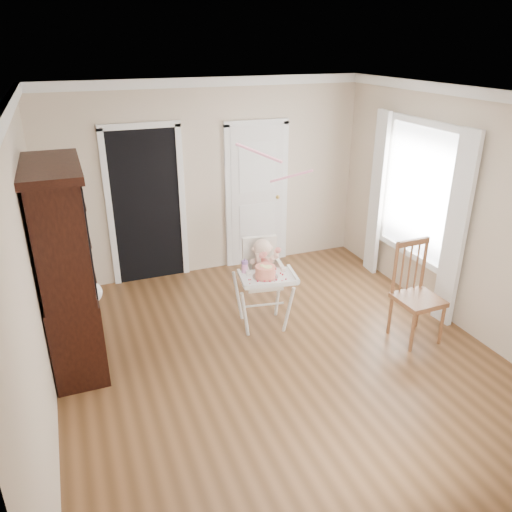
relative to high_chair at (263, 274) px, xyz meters
name	(u,v)px	position (x,y,z in m)	size (l,w,h in m)	color
floor	(280,358)	(-0.08, -0.71, -0.67)	(5.00, 5.00, 0.00)	brown
ceiling	(286,96)	(-0.08, -0.71, 2.03)	(5.00, 5.00, 0.00)	white
wall_back	(209,179)	(-0.08, 1.79, 0.68)	(4.50, 4.50, 0.00)	beige
wall_left	(31,280)	(-2.33, -0.71, 0.68)	(5.00, 5.00, 0.00)	beige
wall_right	(467,215)	(2.17, -0.71, 0.68)	(5.00, 5.00, 0.00)	beige
crown_molding	(286,103)	(-0.08, -0.71, 1.97)	(4.50, 5.00, 0.12)	white
doorway	(146,203)	(-0.98, 1.77, 0.44)	(1.06, 0.05, 2.22)	black
closet_door	(257,197)	(0.62, 1.77, 0.35)	(0.96, 0.09, 2.13)	white
window_right	(415,201)	(2.10, 0.09, 0.61)	(0.13, 1.84, 2.30)	white
high_chair	(263,274)	(0.00, 0.00, 0.00)	(0.73, 0.86, 1.09)	white
baby	(262,260)	(0.01, 0.03, 0.16)	(0.32, 0.26, 0.49)	beige
cake	(265,272)	(-0.07, -0.24, 0.15)	(0.28, 0.28, 0.13)	silver
sippy_cup	(245,266)	(-0.24, -0.05, 0.16)	(0.07, 0.07, 0.18)	#F093CF
china_cabinet	(67,269)	(-2.07, 0.06, 0.39)	(0.56, 1.26, 2.12)	black
dining_chair	(417,296)	(1.50, -0.86, -0.14)	(0.47, 0.47, 1.14)	brown
streamer	(259,153)	(-0.21, -0.39, 1.49)	(0.03, 0.50, 0.02)	pink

